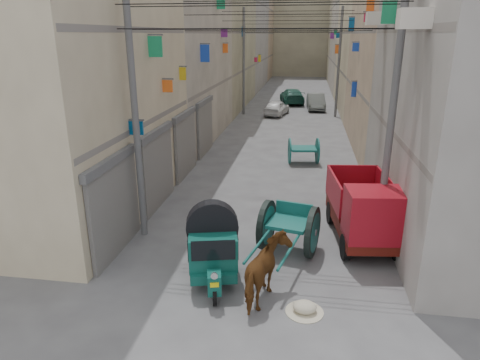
% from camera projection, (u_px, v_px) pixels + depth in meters
% --- Properties ---
extents(building_row_left, '(8.00, 62.00, 14.00)m').
position_uv_depth(building_row_left, '(205.00, 30.00, 38.57)').
color(building_row_left, beige).
rests_on(building_row_left, ground).
extents(building_row_right, '(8.00, 62.00, 14.00)m').
position_uv_depth(building_row_right, '(389.00, 29.00, 36.26)').
color(building_row_right, '#9C9792').
rests_on(building_row_right, ground).
extents(end_cap_building, '(22.00, 10.00, 13.00)m').
position_uv_depth(end_cap_building, '(301.00, 31.00, 67.22)').
color(end_cap_building, '#ABA486').
rests_on(end_cap_building, ground).
extents(shutters_left, '(0.18, 14.40, 2.88)m').
position_uv_depth(shutters_left, '(173.00, 153.00, 17.37)').
color(shutters_left, '#535358').
rests_on(shutters_left, ground).
extents(signboards, '(8.22, 40.52, 5.67)m').
position_uv_depth(signboards, '(286.00, 79.00, 26.73)').
color(signboards, '#0C4E86').
rests_on(signboards, ground).
extents(utility_poles, '(7.40, 22.20, 8.00)m').
position_uv_depth(utility_poles, '(282.00, 76.00, 22.19)').
color(utility_poles, '#555557').
rests_on(utility_poles, ground).
extents(overhead_cables, '(7.40, 22.52, 1.12)m').
position_uv_depth(overhead_cables, '(280.00, 18.00, 18.86)').
color(overhead_cables, black).
rests_on(overhead_cables, ground).
extents(auto_rickshaw, '(1.68, 2.40, 1.63)m').
position_uv_depth(auto_rickshaw, '(213.00, 245.00, 10.93)').
color(auto_rickshaw, black).
rests_on(auto_rickshaw, ground).
extents(tonga_cart, '(1.93, 3.47, 1.48)m').
position_uv_depth(tonga_cart, '(289.00, 227.00, 12.35)').
color(tonga_cart, black).
rests_on(tonga_cart, ground).
extents(mini_truck, '(2.09, 3.90, 2.09)m').
position_uv_depth(mini_truck, '(367.00, 215.00, 12.60)').
color(mini_truck, black).
rests_on(mini_truck, ground).
extents(second_cart, '(1.59, 1.45, 1.27)m').
position_uv_depth(second_cart, '(303.00, 150.00, 21.00)').
color(second_cart, '#145851').
rests_on(second_cart, ground).
extents(feed_sack, '(0.55, 0.44, 0.27)m').
position_uv_depth(feed_sack, '(305.00, 307.00, 9.80)').
color(feed_sack, beige).
rests_on(feed_sack, ground).
extents(horse, '(1.15, 1.94, 1.53)m').
position_uv_depth(horse, '(267.00, 272.00, 10.05)').
color(horse, brown).
rests_on(horse, ground).
extents(distant_car_white, '(2.09, 3.68, 1.18)m').
position_uv_depth(distant_car_white, '(277.00, 108.00, 33.69)').
color(distant_car_white, silver).
rests_on(distant_car_white, ground).
extents(distant_car_grey, '(1.63, 4.04, 1.31)m').
position_uv_depth(distant_car_grey, '(316.00, 102.00, 36.20)').
color(distant_car_grey, '#555A57').
rests_on(distant_car_grey, ground).
extents(distant_car_green, '(2.63, 4.84, 1.33)m').
position_uv_depth(distant_car_green, '(292.00, 96.00, 39.50)').
color(distant_car_green, '#1D5545').
rests_on(distant_car_green, ground).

